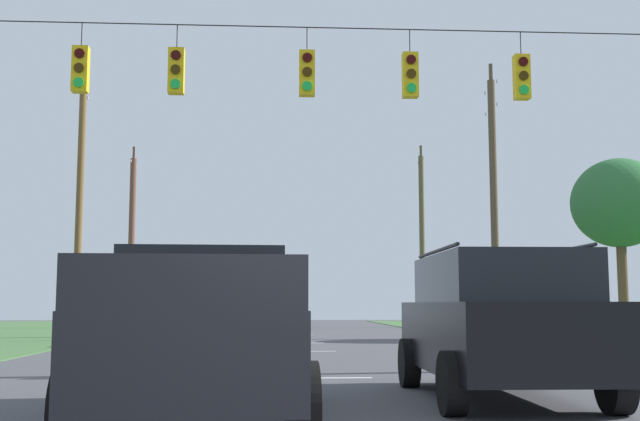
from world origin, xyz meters
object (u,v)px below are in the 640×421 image
Objects in this scene: pickup_truck at (201,334)px; utility_pole_distant_right at (131,240)px; overhead_signal_span at (307,156)px; utility_pole_far_right at (422,238)px; tree_roadside_right at (619,204)px; utility_pole_mid_right at (494,199)px; distant_car_oncoming at (492,316)px; suv_black at (497,322)px; utility_pole_far_left at (80,191)px; distant_car_crossing_white at (179,321)px.

utility_pole_distant_right is at bearing 101.15° from pickup_truck.
overhead_signal_span is 1.46× the size of utility_pole_far_right.
pickup_truck is 24.83m from tree_roadside_right.
pickup_truck is 0.51× the size of utility_pole_mid_right.
distant_car_oncoming is at bearing 67.38° from pickup_truck.
overhead_signal_span is 16.52m from utility_pole_mid_right.
distant_car_oncoming is 0.43× the size of utility_pole_far_right.
utility_pole_mid_right is at bearing -39.42° from utility_pole_distant_right.
utility_pole_distant_right reaches higher than tree_roadside_right.
suv_black is 0.42× the size of utility_pole_far_left.
distant_car_oncoming is 11.93m from utility_pole_far_right.
tree_roadside_right is at bearing 13.94° from distant_car_crossing_white.
overhead_signal_span is 1.39× the size of utility_pole_mid_right.
utility_pole_far_right is at bearing 38.71° from utility_pole_far_left.
suv_black is at bearing -67.17° from distant_car_crossing_white.
overhead_signal_span reaches higher than suv_black.
distant_car_oncoming is (8.55, 17.23, -3.52)m from overhead_signal_span.
tree_roadside_right is (16.05, 3.98, 4.29)m from distant_car_crossing_white.
distant_car_crossing_white and distant_car_oncoming have the same top height.
pickup_truck is 0.80× the size of tree_roadside_right.
utility_pole_mid_right is at bearing 66.04° from pickup_truck.
pickup_truck is 0.55× the size of utility_pole_distant_right.
distant_car_oncoming is 0.39× the size of utility_pole_far_left.
utility_pole_mid_right is at bearing 165.08° from tree_roadside_right.
overhead_signal_span is at bearing 115.82° from suv_black.
utility_pole_distant_right is at bearing -178.12° from utility_pole_far_right.
utility_pole_far_right reaches higher than distant_car_crossing_white.
distant_car_crossing_white is at bearing -155.85° from utility_pole_mid_right.
distant_car_crossing_white is 0.44× the size of utility_pole_distant_right.
pickup_truck is 1.26× the size of distant_car_crossing_white.
suv_black is 34.04m from utility_pole_far_right.
utility_pole_distant_right reaches higher than distant_car_crossing_white.
utility_pole_mid_right is 1.09× the size of utility_pole_distant_right.
overhead_signal_span is at bearing -118.93° from utility_pole_mid_right.
utility_pole_far_left is (-10.68, 20.55, 4.67)m from suv_black.
overhead_signal_span is 2.76× the size of pickup_truck.
utility_pole_mid_right reaches higher than utility_pole_far_right.
overhead_signal_span reaches higher than tree_roadside_right.
pickup_truck is 36.67m from utility_pole_far_right.
utility_pole_far_right is (-0.20, 13.94, -0.37)m from utility_pole_mid_right.
utility_pole_far_right is at bearing 80.90° from suv_black.
pickup_truck is 23.73m from utility_pole_mid_right.
utility_pole_mid_right reaches higher than suv_black.
suv_black is 1.11× the size of distant_car_crossing_white.
utility_pole_distant_right is at bearing 108.14° from suv_black.
distant_car_crossing_white is (-6.01, 14.27, -0.27)m from suv_black.
utility_pole_far_left is at bearing -174.21° from distant_car_oncoming.
suv_black is 21.22m from tree_roadside_right.
suv_black is at bearing -71.86° from utility_pole_distant_right.
utility_pole_far_right is 15.85m from tree_roadside_right.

